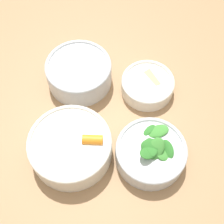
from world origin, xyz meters
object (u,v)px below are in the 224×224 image
Objects in this scene: bowl_carrots at (71,147)px; bowl_cookies at (147,85)px; bowl_greens at (151,152)px; bowl_beans_hotdog at (79,73)px.

bowl_cookies is (0.18, -0.18, -0.01)m from bowl_carrots.
bowl_greens reaches higher than bowl_carrots.
bowl_beans_hotdog is (0.21, -0.01, -0.00)m from bowl_carrots.
bowl_carrots is at bearing 133.64° from bowl_cookies.
bowl_greens reaches higher than bowl_beans_hotdog.
bowl_carrots is 1.17× the size of bowl_greens.
bowl_cookies is at bearing -99.78° from bowl_beans_hotdog.
bowl_cookies is at bearing -1.07° from bowl_greens.
bowl_carrots is at bearing 86.33° from bowl_greens.
bowl_greens is 1.18× the size of bowl_cookies.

